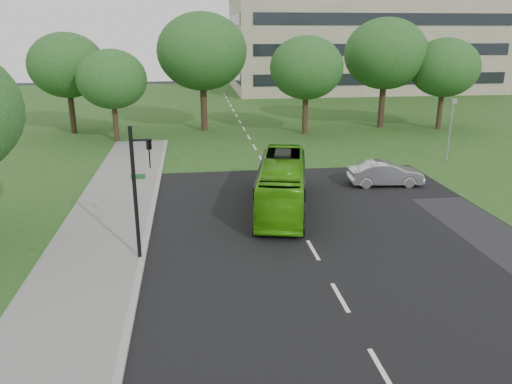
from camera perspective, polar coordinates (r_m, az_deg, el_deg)
ground at (r=19.69m, az=7.91°, el=-9.01°), size 160.00×160.00×0.00m
street_surfaces at (r=40.88m, az=-0.85°, el=5.39°), size 120.00×120.00×0.15m
office_building at (r=83.39m, az=12.19°, el=19.98°), size 40.10×20.10×25.00m
tree_park_a at (r=43.50m, az=-16.14°, el=12.27°), size 5.69×5.69×7.56m
tree_park_b at (r=46.70m, az=-6.18°, el=15.67°), size 8.09×8.09×10.60m
tree_park_c at (r=45.23m, az=5.78°, el=13.93°), size 6.46×6.46×8.59m
tree_park_d at (r=49.64m, az=14.60°, el=15.03°), size 7.69×7.69×10.17m
tree_park_e at (r=50.37m, az=20.76°, el=13.14°), size 6.29×6.29×8.38m
tree_park_f at (r=48.12m, az=-20.81°, el=13.37°), size 6.64×6.64×8.87m
bus at (r=26.03m, az=2.98°, el=0.96°), size 4.07×9.53×2.59m
sedan at (r=30.95m, az=14.57°, el=2.06°), size 4.50×1.83×1.45m
traffic_light at (r=19.84m, az=-13.25°, el=0.93°), size 0.90×0.28×5.49m
camera_pole at (r=37.85m, az=21.39°, el=7.53°), size 0.40×0.36×4.43m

